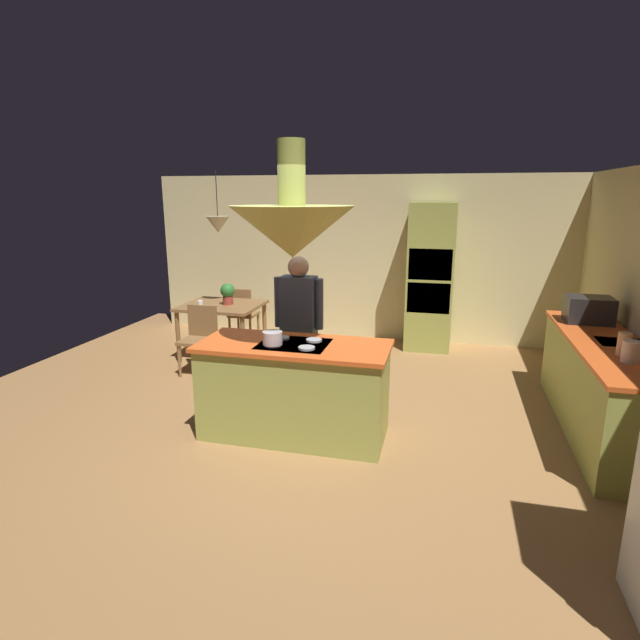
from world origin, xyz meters
TOP-DOWN VIEW (x-y plane):
  - ground at (0.00, 0.00)m, footprint 8.16×8.16m
  - wall_back at (0.00, 3.45)m, footprint 6.80×0.10m
  - kitchen_island at (0.00, -0.20)m, footprint 1.78×0.79m
  - counter_run_right at (2.84, 0.60)m, footprint 0.73×2.57m
  - oven_tower at (1.10, 3.04)m, footprint 0.66×0.62m
  - dining_table at (-1.70, 1.90)m, footprint 1.07×0.94m
  - person_at_island at (-0.15, 0.46)m, footprint 0.53×0.22m
  - range_hood at (0.00, -0.20)m, footprint 1.10×1.10m
  - pendant_light_over_table at (-1.70, 1.90)m, footprint 0.32×0.32m
  - chair_facing_island at (-1.70, 1.21)m, footprint 0.40×0.40m
  - chair_by_back_wall at (-1.70, 2.59)m, footprint 0.40×0.40m
  - potted_plant_on_table at (-1.60, 1.90)m, footprint 0.20×0.20m
  - cup_on_table at (-1.91, 1.66)m, footprint 0.07×0.07m
  - canister_flour at (2.84, -0.03)m, footprint 0.14×0.14m
  - canister_sugar at (2.84, 0.15)m, footprint 0.11×0.11m
  - microwave_on_counter at (2.84, 1.36)m, footprint 0.46×0.36m
  - cooking_pot_on_cooktop at (-0.16, -0.33)m, footprint 0.18×0.18m

SIDE VIEW (x-z plane):
  - ground at x=0.00m, z-range 0.00..0.00m
  - kitchen_island at x=0.00m, z-range -0.01..0.93m
  - counter_run_right at x=2.84m, z-range 0.01..0.92m
  - chair_facing_island at x=-1.70m, z-range 0.07..0.94m
  - chair_by_back_wall at x=-1.70m, z-range 0.07..0.94m
  - dining_table at x=-1.70m, z-range 0.28..1.04m
  - cup_on_table at x=-1.91m, z-range 0.76..0.85m
  - potted_plant_on_table at x=-1.60m, z-range 0.78..1.08m
  - person_at_island at x=-0.15m, z-range 0.12..1.76m
  - cooking_pot_on_cooktop at x=-0.16m, z-range 0.93..1.05m
  - canister_flour at x=2.84m, z-range 0.91..1.09m
  - canister_sugar at x=2.84m, z-range 0.91..1.12m
  - microwave_on_counter at x=2.84m, z-range 0.91..1.19m
  - oven_tower at x=1.10m, z-range 0.00..2.15m
  - wall_back at x=0.00m, z-range 0.00..2.55m
  - pendant_light_over_table at x=-1.70m, z-range 1.45..2.27m
  - range_hood at x=0.00m, z-range 1.46..2.46m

